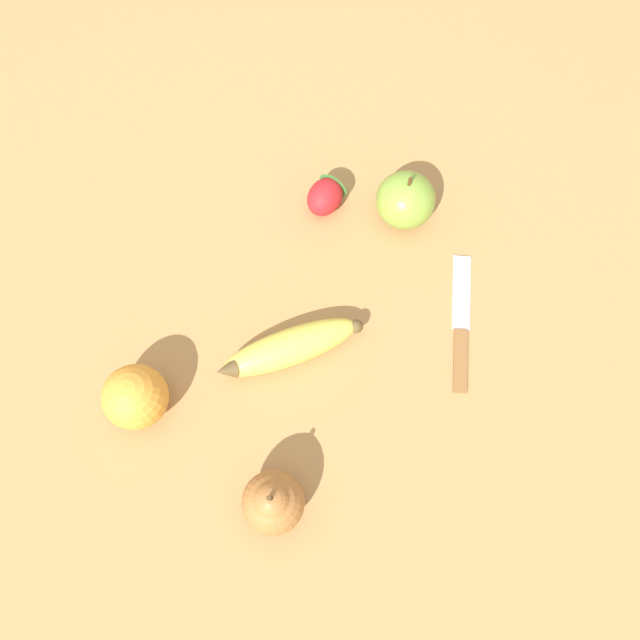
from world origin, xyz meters
name	(u,v)px	position (x,y,z in m)	size (l,w,h in m)	color
ground_plane	(305,342)	(0.00, 0.00, 0.00)	(3.00, 3.00, 0.00)	#A87A47
banana	(290,350)	(0.00, -0.02, 0.02)	(0.09, 0.18, 0.04)	#DBCC4C
orange	(135,397)	(-0.06, -0.19, 0.04)	(0.07, 0.07, 0.07)	orange
pear	(273,502)	(0.13, -0.14, 0.04)	(0.07, 0.07, 0.08)	#A36633
strawberry	(327,194)	(-0.14, 0.14, 0.02)	(0.06, 0.07, 0.04)	red
apple	(406,200)	(-0.06, 0.21, 0.03)	(0.08, 0.08, 0.08)	olive
paring_knife	(461,326)	(0.10, 0.16, 0.00)	(0.14, 0.14, 0.01)	silver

